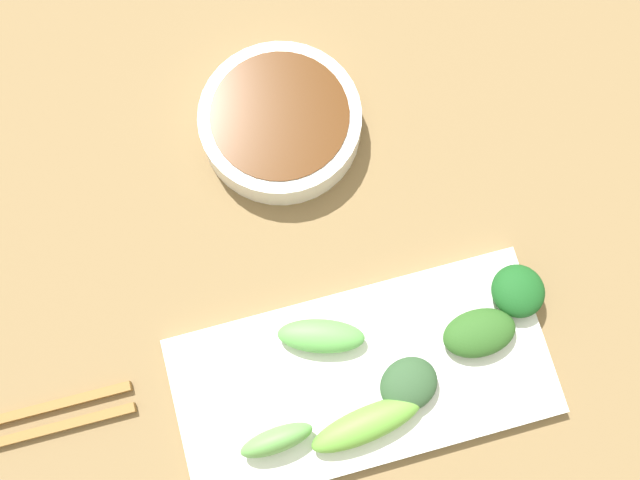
% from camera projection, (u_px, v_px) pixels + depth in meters
% --- Properties ---
extents(tabletop, '(2.10, 2.10, 0.02)m').
position_uv_depth(tabletop, '(296.00, 248.00, 0.73)').
color(tabletop, olive).
rests_on(tabletop, ground).
extents(sauce_bowl, '(0.15, 0.15, 0.04)m').
position_uv_depth(sauce_bowl, '(280.00, 122.00, 0.73)').
color(sauce_bowl, white).
rests_on(sauce_bowl, tabletop).
extents(serving_plate, '(0.15, 0.32, 0.01)m').
position_uv_depth(serving_plate, '(362.00, 376.00, 0.69)').
color(serving_plate, white).
rests_on(serving_plate, tabletop).
extents(broccoli_leafy_0, '(0.06, 0.05, 0.03)m').
position_uv_depth(broccoli_leafy_0, '(518.00, 291.00, 0.69)').
color(broccoli_leafy_0, '#19551F').
rests_on(broccoli_leafy_0, serving_plate).
extents(broccoli_stalk_1, '(0.04, 0.10, 0.02)m').
position_uv_depth(broccoli_stalk_1, '(367.00, 424.00, 0.66)').
color(broccoli_stalk_1, '#66AD3D').
rests_on(broccoli_stalk_1, serving_plate).
extents(broccoli_stalk_2, '(0.03, 0.06, 0.03)m').
position_uv_depth(broccoli_stalk_2, '(277.00, 440.00, 0.65)').
color(broccoli_stalk_2, '#62A950').
rests_on(broccoli_stalk_2, serving_plate).
extents(broccoli_leafy_3, '(0.04, 0.06, 0.02)m').
position_uv_depth(broccoli_leafy_3, '(479.00, 333.00, 0.68)').
color(broccoli_leafy_3, '#2D5C22').
rests_on(broccoli_leafy_3, serving_plate).
extents(broccoli_stalk_4, '(0.05, 0.08, 0.02)m').
position_uv_depth(broccoli_stalk_4, '(316.00, 337.00, 0.68)').
color(broccoli_stalk_4, '#5CAE50').
rests_on(broccoli_stalk_4, serving_plate).
extents(broccoli_leafy_5, '(0.06, 0.06, 0.02)m').
position_uv_depth(broccoli_leafy_5, '(409.00, 384.00, 0.67)').
color(broccoli_leafy_5, '#2F512F').
rests_on(broccoli_leafy_5, serving_plate).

